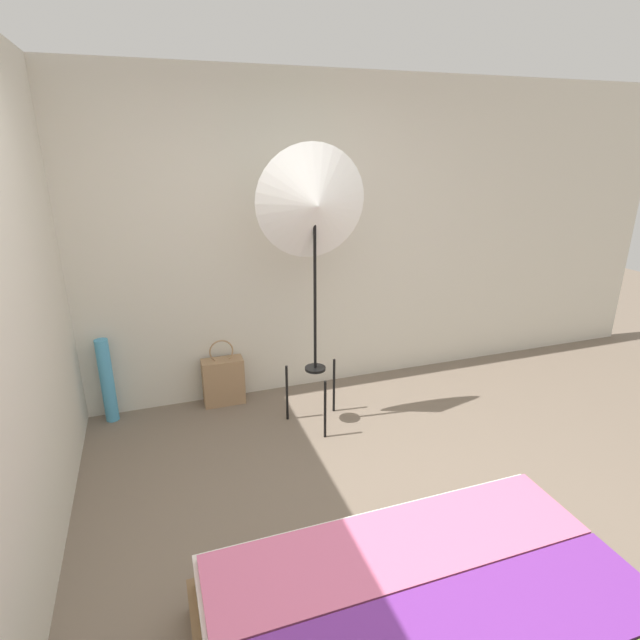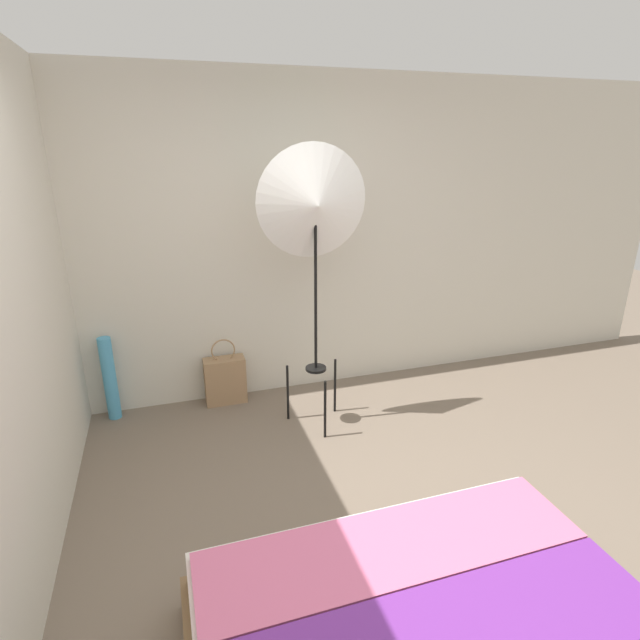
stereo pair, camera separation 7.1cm
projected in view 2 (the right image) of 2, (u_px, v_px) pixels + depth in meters
ground_plane at (357, 579)px, 2.50m from camera, size 14.00×14.00×0.00m
wall_back at (261, 244)px, 4.01m from camera, size 8.00×0.05×2.60m
wall_side_left at (23, 302)px, 2.54m from camera, size 0.05×8.00×2.60m
photo_umbrella at (315, 207)px, 3.36m from camera, size 0.79×0.36×2.08m
tote_bag at (225, 380)px, 4.15m from camera, size 0.33×0.15×0.57m
paper_roll at (110, 379)px, 3.86m from camera, size 0.10×0.10×0.68m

